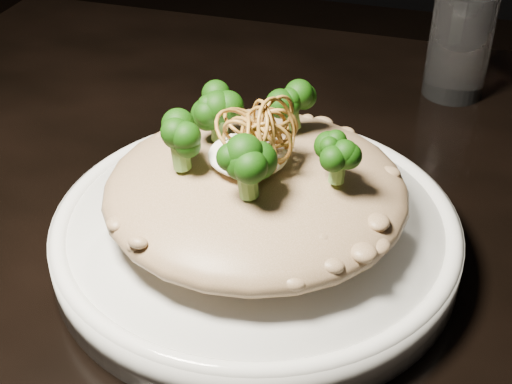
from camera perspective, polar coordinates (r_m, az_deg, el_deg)
table at (r=0.62m, az=8.91°, el=-9.85°), size 1.10×0.80×0.75m
plate at (r=0.54m, az=0.00°, el=-3.45°), size 0.30×0.30×0.03m
risotto at (r=0.51m, az=-0.02°, el=0.19°), size 0.22×0.22×0.05m
broccoli at (r=0.49m, az=0.58°, el=4.54°), size 0.12×0.12×0.04m
cheese at (r=0.49m, az=-0.64°, el=3.01°), size 0.06×0.06×0.02m
shallots at (r=0.48m, az=0.50°, el=5.46°), size 0.05×0.05×0.03m
drinking_glass at (r=0.77m, az=15.98°, el=11.28°), size 0.08×0.08×0.11m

